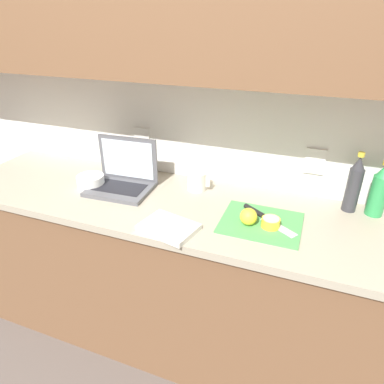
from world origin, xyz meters
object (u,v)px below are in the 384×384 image
lemon_whole_beside (249,217)px  bowl_white (90,182)px  bottle_oil_tall (379,191)px  measuring_cup (197,181)px  knife (260,215)px  laptop (123,177)px  cutting_board (261,223)px  bottle_green_soda (354,185)px  lemon_half_cut (271,222)px

lemon_whole_beside → bowl_white: lemon_whole_beside is taller
bottle_oil_tall → measuring_cup: bottle_oil_tall is taller
knife → bottle_oil_tall: bottle_oil_tall is taller
laptop → lemon_whole_beside: bearing=-13.8°
lemon_whole_beside → measuring_cup: 0.39m
cutting_board → bottle_green_soda: bearing=36.2°
bottle_green_soda → bowl_white: 1.24m
bowl_white → bottle_green_soda: bearing=10.4°
cutting_board → bottle_green_soda: bottle_green_soda is taller
knife → lemon_half_cut: (0.05, -0.06, 0.01)m
laptop → bowl_white: (-0.16, -0.06, -0.03)m
laptop → bowl_white: laptop is taller
cutting_board → bottle_oil_tall: 0.52m
lemon_whole_beside → bottle_oil_tall: bearing=30.2°
lemon_half_cut → measuring_cup: 0.46m
lemon_whole_beside → bowl_white: 0.82m
bowl_white → lemon_half_cut: bearing=-3.2°
measuring_cup → bowl_white: bearing=-161.2°
lemon_whole_beside → knife: bearing=65.7°
measuring_cup → bowl_white: (-0.51, -0.17, -0.01)m
lemon_half_cut → cutting_board: bearing=151.9°
bottle_oil_tall → bowl_white: bottle_oil_tall is taller
knife → lemon_whole_beside: bearing=-81.0°
cutting_board → bottle_green_soda: (0.34, 0.25, 0.12)m
bottle_green_soda → bottle_oil_tall: (0.10, 0.00, -0.01)m
bowl_white → bottle_oil_tall: bearing=9.7°
bottle_oil_tall → measuring_cup: size_ratio=2.15×
lemon_half_cut → laptop: bearing=171.6°
knife → lemon_whole_beside: size_ratio=3.48×
measuring_cup → lemon_half_cut: bearing=-29.1°
bottle_green_soda → bowl_white: bearing=-169.6°
measuring_cup → bowl_white: 0.54m
bowl_white → measuring_cup: bearing=18.8°
laptop → measuring_cup: 0.37m
cutting_board → lemon_half_cut: bearing=-28.1°
bottle_green_soda → bottle_oil_tall: size_ratio=1.09×
cutting_board → measuring_cup: size_ratio=2.83×
laptop → bowl_white: size_ratio=2.37×
cutting_board → bottle_green_soda: size_ratio=1.20×
measuring_cup → bowl_white: measuring_cup is taller
lemon_whole_beside → bottle_green_soda: bearing=36.3°
bottle_oil_tall → lemon_half_cut: bearing=-145.8°
cutting_board → measuring_cup: 0.42m
lemon_whole_beside → bowl_white: size_ratio=0.53×
bottle_oil_tall → bowl_white: bearing=-170.3°
laptop → bottle_oil_tall: size_ratio=1.28×
lemon_half_cut → bottle_green_soda: (0.30, 0.27, 0.10)m
cutting_board → bottle_oil_tall: bearing=29.5°
cutting_board → lemon_whole_beside: 0.07m
measuring_cup → bottle_oil_tall: bearing=3.6°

